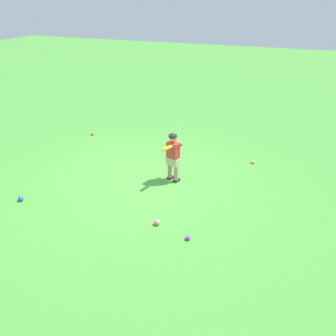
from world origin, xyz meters
name	(u,v)px	position (x,y,z in m)	size (l,w,h in m)	color
ground_plane	(145,180)	(0.00, 0.00, 0.00)	(40.00, 40.00, 0.00)	#479338
child_batter	(173,153)	(-0.56, -0.18, 0.65)	(0.31, 0.62, 1.08)	#232328
play_ball_near_batter	(253,162)	(-2.08, -1.57, 0.04)	(0.08, 0.08, 0.08)	yellow
play_ball_center_lawn	(21,199)	(1.93, 1.55, 0.05)	(0.10, 0.10, 0.10)	blue
play_ball_far_right	(157,222)	(-0.81, 1.34, 0.05)	(0.10, 0.10, 0.10)	pink
play_ball_behind_batter	(188,238)	(-1.42, 1.52, 0.04)	(0.08, 0.08, 0.08)	purple
play_ball_far_left	(93,134)	(2.37, -1.77, 0.05)	(0.09, 0.09, 0.09)	orange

